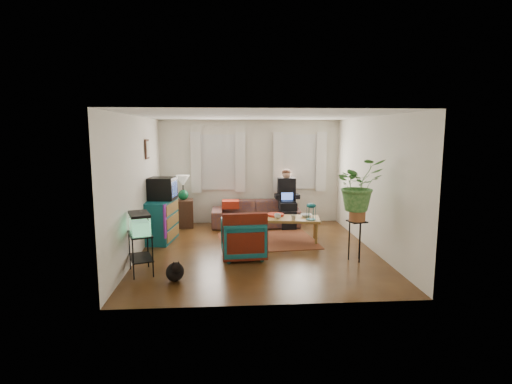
{
  "coord_description": "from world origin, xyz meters",
  "views": [
    {
      "loc": [
        -0.57,
        -7.55,
        2.31
      ],
      "look_at": [
        0.0,
        0.4,
        1.1
      ],
      "focal_mm": 28.0,
      "sensor_mm": 36.0,
      "label": 1
    }
  ],
  "objects": [
    {
      "name": "table_lamp",
      "position": [
        -1.65,
        2.1,
        0.95
      ],
      "size": [
        0.37,
        0.37,
        0.61
      ],
      "primitive_type": null,
      "rotation": [
        0.0,
        0.0,
        0.07
      ],
      "color": "white",
      "rests_on": "side_table"
    },
    {
      "name": "curtains_right",
      "position": [
        1.25,
        2.4,
        1.55
      ],
      "size": [
        1.36,
        0.06,
        1.5
      ],
      "primitive_type": "cube",
      "color": "white",
      "rests_on": "wall_back"
    },
    {
      "name": "window_right",
      "position": [
        1.25,
        2.48,
        1.55
      ],
      "size": [
        1.08,
        0.04,
        1.38
      ],
      "primitive_type": "cube",
      "color": "white",
      "rests_on": "wall_back"
    },
    {
      "name": "serape_throw",
      "position": [
        -0.27,
        -0.71,
        0.56
      ],
      "size": [
        0.81,
        0.25,
        0.65
      ],
      "primitive_type": "cube",
      "rotation": [
        0.0,
        0.0,
        0.08
      ],
      "color": "#9E0A0A",
      "rests_on": "armchair"
    },
    {
      "name": "wall_left",
      "position": [
        -2.25,
        0.0,
        1.3
      ],
      "size": [
        0.01,
        5.0,
        2.6
      ],
      "primitive_type": "cube",
      "color": "silver",
      "rests_on": "floor"
    },
    {
      "name": "picture_frame",
      "position": [
        -2.21,
        0.85,
        1.95
      ],
      "size": [
        0.04,
        0.32,
        0.4
      ],
      "primitive_type": "cube",
      "color": "#3D2616",
      "rests_on": "wall_left"
    },
    {
      "name": "potted_plant",
      "position": [
        1.73,
        -0.74,
        1.24
      ],
      "size": [
        0.98,
        0.89,
        0.93
      ],
      "primitive_type": "imported",
      "rotation": [
        0.0,
        0.0,
        0.23
      ],
      "color": "#599947",
      "rests_on": "plant_stand"
    },
    {
      "name": "dresser",
      "position": [
        -1.99,
        0.83,
        0.44
      ],
      "size": [
        0.62,
        1.04,
        0.88
      ],
      "primitive_type": "cube",
      "rotation": [
        0.0,
        0.0,
        -0.14
      ],
      "color": "#105262",
      "rests_on": "floor"
    },
    {
      "name": "cup_a",
      "position": [
        0.47,
        0.59,
        0.56
      ],
      "size": [
        0.16,
        0.16,
        0.11
      ],
      "primitive_type": "imported",
      "rotation": [
        0.0,
        0.0,
        -0.15
      ],
      "color": "white",
      "rests_on": "coffee_table"
    },
    {
      "name": "wall_right",
      "position": [
        2.25,
        0.0,
        1.3
      ],
      "size": [
        0.01,
        5.0,
        2.6
      ],
      "primitive_type": "cube",
      "color": "silver",
      "rests_on": "floor"
    },
    {
      "name": "bowl",
      "position": [
        1.1,
        0.72,
        0.53
      ],
      "size": [
        0.27,
        0.27,
        0.06
      ],
      "primitive_type": "imported",
      "rotation": [
        0.0,
        0.0,
        -0.15
      ],
      "color": "white",
      "rests_on": "coffee_table"
    },
    {
      "name": "area_rug",
      "position": [
        0.26,
        0.66,
        0.01
      ],
      "size": [
        2.15,
        1.79,
        0.01
      ],
      "primitive_type": "cube",
      "rotation": [
        0.0,
        0.0,
        0.1
      ],
      "color": "brown",
      "rests_on": "floor"
    },
    {
      "name": "aquarium_stand",
      "position": [
        -2.0,
        -1.13,
        0.33
      ],
      "size": [
        0.51,
        0.68,
        0.67
      ],
      "primitive_type": "cube",
      "rotation": [
        0.0,
        0.0,
        0.34
      ],
      "color": "black",
      "rests_on": "floor"
    },
    {
      "name": "aquarium",
      "position": [
        -2.0,
        -1.13,
        0.84
      ],
      "size": [
        0.46,
        0.61,
        0.35
      ],
      "primitive_type": "cube",
      "rotation": [
        0.0,
        0.0,
        0.34
      ],
      "color": "#7FD899",
      "rests_on": "aquarium_stand"
    },
    {
      "name": "curtains_left",
      "position": [
        -0.8,
        2.4,
        1.55
      ],
      "size": [
        1.36,
        0.06,
        1.5
      ],
      "primitive_type": "cube",
      "color": "white",
      "rests_on": "wall_back"
    },
    {
      "name": "sofa",
      "position": [
        0.11,
        2.05,
        0.42
      ],
      "size": [
        2.15,
        0.87,
        0.84
      ],
      "primitive_type": "imported",
      "rotation": [
        0.0,
        0.0,
        -0.01
      ],
      "color": "brown",
      "rests_on": "floor"
    },
    {
      "name": "armchair",
      "position": [
        -0.3,
        -0.41,
        0.39
      ],
      "size": [
        0.83,
        0.78,
        0.79
      ],
      "primitive_type": "imported",
      "rotation": [
        0.0,
        0.0,
        3.22
      ],
      "color": "navy",
      "rests_on": "floor"
    },
    {
      "name": "coffee_table",
      "position": [
        0.76,
        0.66,
        0.25
      ],
      "size": [
        1.3,
        0.83,
        0.5
      ],
      "primitive_type": "cube",
      "rotation": [
        0.0,
        0.0,
        -0.15
      ],
      "color": "brown",
      "rests_on": "floor"
    },
    {
      "name": "side_table",
      "position": [
        -1.65,
        2.1,
        0.33
      ],
      "size": [
        0.49,
        0.49,
        0.67
      ],
      "primitive_type": "cube",
      "rotation": [
        0.0,
        0.0,
        0.07
      ],
      "color": "#3D2617",
      "rests_on": "floor"
    },
    {
      "name": "window_left",
      "position": [
        -0.8,
        2.48,
        1.55
      ],
      "size": [
        1.08,
        0.04,
        1.38
      ],
      "primitive_type": "cube",
      "color": "white",
      "rests_on": "wall_back"
    },
    {
      "name": "black_cat",
      "position": [
        -1.4,
        -1.54,
        0.18
      ],
      "size": [
        0.38,
        0.48,
        0.36
      ],
      "primitive_type": "ellipsoid",
      "rotation": [
        0.0,
        0.0,
        0.25
      ],
      "color": "black",
      "rests_on": "floor"
    },
    {
      "name": "wall_back",
      "position": [
        0.0,
        2.5,
        1.3
      ],
      "size": [
        4.5,
        0.01,
        2.6
      ],
      "primitive_type": "cube",
      "color": "silver",
      "rests_on": "floor"
    },
    {
      "name": "ceiling",
      "position": [
        0.0,
        0.0,
        2.6
      ],
      "size": [
        4.5,
        5.0,
        0.01
      ],
      "primitive_type": "cube",
      "color": "white",
      "rests_on": "wall_back"
    },
    {
      "name": "crt_tv",
      "position": [
        -1.96,
        0.93,
        1.12
      ],
      "size": [
        0.6,
        0.56,
        0.47
      ],
      "primitive_type": "cube",
      "rotation": [
        0.0,
        0.0,
        -0.14
      ],
      "color": "black",
      "rests_on": "dresser"
    },
    {
      "name": "birdcage",
      "position": [
        1.15,
        0.44,
        0.68
      ],
      "size": [
        0.23,
        0.23,
        0.35
      ],
      "primitive_type": null,
      "rotation": [
        0.0,
        0.0,
        -0.15
      ],
      "color": "#115B6B",
      "rests_on": "coffee_table"
    },
    {
      "name": "seated_person",
      "position": [
        0.88,
        2.04,
        0.64
      ],
      "size": [
        0.54,
        0.66,
        1.27
      ],
      "primitive_type": null,
      "rotation": [
        0.0,
        0.0,
        -0.01
      ],
      "color": "black",
      "rests_on": "sofa"
    },
    {
      "name": "cup_b",
      "position": [
        0.78,
        0.46,
        0.55
      ],
      "size": [
        0.13,
        0.13,
        0.1
      ],
      "primitive_type": "imported",
      "rotation": [
        0.0,
        0.0,
        -0.15
      ],
      "color": "beige",
      "rests_on": "coffee_table"
    },
    {
      "name": "wall_front",
      "position": [
        0.0,
        -2.5,
        1.3
      ],
      "size": [
        4.5,
        0.01,
        2.6
      ],
      "primitive_type": "cube",
      "color": "silver",
      "rests_on": "floor"
    },
    {
      "name": "snack_tray",
      "position": [
        0.45,
        0.87,
        0.52
      ],
      "size": [
        0.43,
        0.43,
        0.04
      ],
      "primitive_type": "cylinder",
      "rotation": [
        0.0,
        0.0,
        -0.15
      ],
      "color": "#B21414",
      "rests_on": "coffee_table"
    },
    {
      "name": "floor",
      "position": [
        0.0,
        0.0,
        0.0
      ],
      "size": [
        4.5,
        5.0,
        0.01
      ],
      "primitive_type": "cube",
      "color": "#4F2B14",
      "rests_on": "ground"
    },
    {
      "name": "plant_stand",
      "position": [
        1.73,
        -0.74,
        0.37
      ],
      "size": [
        0.37,
        0.37,
        0.73
      ],
      "primitive_type": "cube",
      "rotation": [
        0.0,
        0.0,
        0.23
      ],
      "color": "black",
      "rests_on": "floor"
    }
  ]
}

